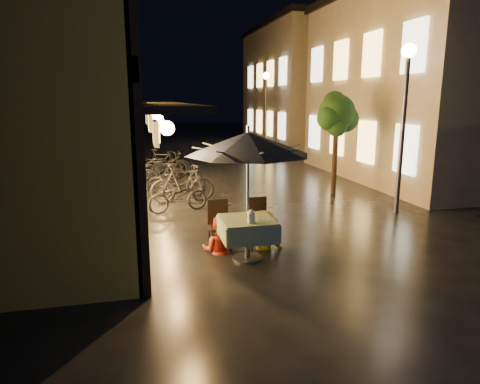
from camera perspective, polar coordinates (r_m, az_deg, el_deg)
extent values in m
plane|color=black|center=(8.82, 10.67, -7.19)|extent=(90.00, 90.00, 0.00)
cube|color=gold|center=(11.82, -25.27, 14.04)|extent=(4.50, 11.00, 7.00)
cube|color=black|center=(11.58, -13.76, 13.90)|extent=(0.12, 11.00, 0.35)
cube|color=black|center=(11.59, -10.75, 11.31)|extent=(1.20, 10.50, 0.12)
cube|color=#FFC460|center=(10.71, -13.99, 21.05)|extent=(0.10, 0.90, 1.50)
cube|color=#FFC460|center=(13.18, -13.90, 19.34)|extent=(0.10, 0.90, 1.50)
cube|color=#FFC460|center=(15.67, -13.85, 18.18)|extent=(0.10, 0.90, 1.50)
cube|color=#FFC460|center=(8.22, -12.96, 1.38)|extent=(0.10, 2.20, 2.40)
cube|color=#FFC460|center=(11.67, -13.14, 4.56)|extent=(0.10, 2.20, 2.40)
cube|color=#FFC460|center=(15.15, -13.23, 6.28)|extent=(0.10, 2.20, 2.40)
cube|color=#B0A28C|center=(17.83, 25.24, 12.28)|extent=(7.00, 9.00, 6.50)
cube|color=#FFC460|center=(13.15, 21.19, 5.33)|extent=(0.10, 1.00, 1.40)
cube|color=#FFC460|center=(13.14, 22.18, 17.52)|extent=(0.10, 1.00, 1.40)
cube|color=#FFC460|center=(15.00, 16.47, 6.43)|extent=(0.10, 1.00, 1.40)
cube|color=#FFC460|center=(15.00, 17.15, 17.12)|extent=(0.10, 1.00, 1.40)
cube|color=#FFC460|center=(16.94, 12.80, 7.25)|extent=(0.10, 1.00, 1.40)
cube|color=#FFC460|center=(16.94, 13.27, 16.72)|extent=(0.10, 1.00, 1.40)
cube|color=#FFC460|center=(18.94, 9.88, 7.88)|extent=(0.10, 1.00, 1.40)
cube|color=#FFC460|center=(18.93, 10.20, 16.36)|extent=(0.10, 1.00, 1.40)
cube|color=#B0A28C|center=(27.83, 10.20, 13.37)|extent=(7.00, 10.00, 7.00)
cube|color=black|center=(28.14, 10.50, 20.81)|extent=(7.30, 10.30, 0.30)
cube|color=#FFC460|center=(23.04, 5.57, 8.77)|extent=(0.10, 1.00, 1.40)
cube|color=#FFC460|center=(23.04, 5.72, 15.74)|extent=(0.10, 1.00, 1.40)
cube|color=#FFC460|center=(25.13, 3.94, 9.09)|extent=(0.10, 1.00, 1.40)
cube|color=#FFC460|center=(25.13, 4.04, 15.48)|extent=(0.10, 1.00, 1.40)
cube|color=#FFC460|center=(27.24, 2.56, 9.36)|extent=(0.10, 1.00, 1.40)
cube|color=#FFC460|center=(27.24, 2.62, 15.25)|extent=(0.10, 1.00, 1.40)
cube|color=#FFC460|center=(29.36, 1.38, 9.59)|extent=(0.10, 1.00, 1.40)
cube|color=#FFC460|center=(29.36, 1.41, 15.05)|extent=(0.10, 1.00, 1.40)
cylinder|color=black|center=(13.54, 12.51, 4.34)|extent=(0.16, 0.16, 2.20)
sphere|color=#153213|center=(13.42, 12.79, 10.27)|extent=(1.10, 1.10, 1.10)
sphere|color=#153213|center=(13.68, 13.91, 9.41)|extent=(0.80, 0.80, 0.80)
sphere|color=#153213|center=(13.16, 11.86, 9.62)|extent=(0.76, 0.76, 0.76)
sphere|color=#153213|center=(13.71, 12.49, 11.58)|extent=(0.70, 0.70, 0.70)
sphere|color=#153213|center=(13.17, 12.79, 8.49)|extent=(0.60, 0.60, 0.60)
cylinder|color=#59595E|center=(11.58, 20.80, 7.01)|extent=(0.12, 0.12, 4.00)
sphere|color=beige|center=(11.60, 21.61, 17.13)|extent=(0.36, 0.36, 0.36)
cylinder|color=#59595E|center=(22.54, 3.44, 10.00)|extent=(0.12, 0.12, 4.00)
sphere|color=beige|center=(22.55, 3.51, 15.21)|extent=(0.36, 0.36, 0.36)
cylinder|color=#59595E|center=(7.92, 1.00, -6.50)|extent=(0.10, 0.10, 0.72)
cylinder|color=#59595E|center=(8.03, 0.99, -8.80)|extent=(0.56, 0.56, 0.04)
cube|color=#26532D|center=(7.80, 1.01, -3.79)|extent=(0.95, 0.95, 0.06)
cube|color=#26532D|center=(7.97, 4.33, -4.70)|extent=(0.04, 0.95, 0.33)
cube|color=#26532D|center=(7.75, -2.41, -5.18)|extent=(0.04, 0.95, 0.33)
cube|color=#26532D|center=(8.29, 0.20, -4.00)|extent=(0.95, 0.04, 0.33)
cube|color=#26532D|center=(7.41, 1.92, -6.01)|extent=(0.95, 0.04, 0.33)
cylinder|color=#59595E|center=(7.70, 1.02, -0.93)|extent=(0.05, 0.05, 2.30)
cone|color=black|center=(7.53, 1.05, 6.49)|extent=(2.25, 2.25, 0.40)
cylinder|color=#59595E|center=(7.51, 1.06, 8.39)|extent=(0.06, 0.06, 0.12)
cube|color=black|center=(8.41, -2.74, -4.73)|extent=(0.42, 0.42, 0.05)
cube|color=black|center=(8.52, -2.99, -2.75)|extent=(0.42, 0.04, 0.55)
cylinder|color=black|center=(8.29, -3.73, -6.71)|extent=(0.04, 0.04, 0.43)
cylinder|color=black|center=(8.35, -1.27, -6.54)|extent=(0.04, 0.04, 0.43)
cylinder|color=black|center=(8.62, -4.13, -5.95)|extent=(0.04, 0.04, 0.43)
cylinder|color=black|center=(8.68, -1.77, -5.79)|extent=(0.04, 0.04, 0.43)
cube|color=black|center=(8.59, 2.53, -4.37)|extent=(0.42, 0.42, 0.05)
cube|color=black|center=(8.69, 2.21, -2.44)|extent=(0.42, 0.04, 0.55)
cylinder|color=black|center=(8.45, 1.66, -6.32)|extent=(0.04, 0.04, 0.43)
cylinder|color=black|center=(8.54, 4.01, -6.13)|extent=(0.04, 0.04, 0.43)
cylinder|color=black|center=(8.78, 1.06, -5.59)|extent=(0.04, 0.04, 0.43)
cylinder|color=black|center=(8.87, 3.32, -5.41)|extent=(0.04, 0.04, 0.43)
cube|color=white|center=(7.53, 1.49, -3.44)|extent=(0.11, 0.11, 0.18)
cube|color=#FFD88C|center=(7.53, 1.49, -3.51)|extent=(0.07, 0.07, 0.12)
cone|color=white|center=(7.50, 1.50, -2.52)|extent=(0.16, 0.16, 0.07)
imported|color=red|center=(8.24, -2.94, -3.42)|extent=(0.80, 0.71, 1.36)
imported|color=gold|center=(8.42, 3.24, -2.66)|extent=(1.06, 0.75, 1.48)
imported|color=black|center=(11.28, -8.28, -0.57)|extent=(1.69, 0.94, 0.84)
imported|color=black|center=(12.22, -7.66, 1.10)|extent=(1.90, 0.70, 1.12)
imported|color=black|center=(13.17, -8.47, 1.51)|extent=(1.87, 0.92, 0.94)
imported|color=black|center=(14.60, -10.23, 2.54)|extent=(1.64, 0.62, 0.96)
imported|color=black|center=(15.92, -9.94, 3.37)|extent=(1.95, 1.31, 0.97)
imported|color=black|center=(16.79, -10.47, 3.89)|extent=(1.72, 1.12, 1.01)
imported|color=black|center=(16.75, -9.70, 3.74)|extent=(1.77, 0.66, 0.92)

